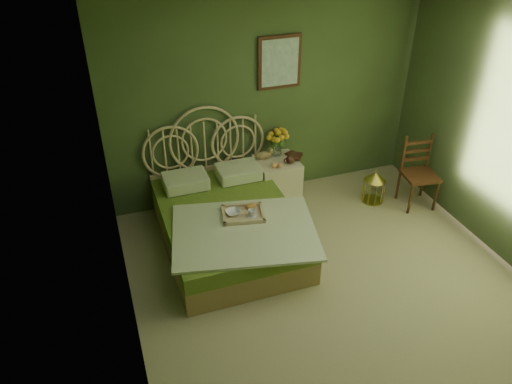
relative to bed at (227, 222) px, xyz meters
name	(u,v)px	position (x,y,z in m)	size (l,w,h in m)	color
floor	(342,301)	(0.82, -1.29, -0.29)	(4.50, 4.50, 0.00)	tan
ceiling	(375,43)	(0.82, -1.29, 2.31)	(4.50, 4.50, 0.00)	silver
wall_back	(266,99)	(0.82, 0.96, 1.01)	(4.00, 4.00, 0.00)	#495F32
wall_left	(122,240)	(-1.18, -1.29, 1.01)	(4.50, 4.50, 0.00)	#495F32
wall_art	(280,62)	(0.97, 0.93, 1.46)	(0.54, 0.04, 0.64)	#3E1E11
bed	(227,222)	(0.00, 0.00, 0.00)	(1.69, 2.14, 1.32)	#9D844E
nightstand	(277,175)	(0.87, 0.70, 0.07)	(0.52, 0.52, 1.00)	beige
chair	(417,168)	(2.52, 0.04, 0.21)	(0.45, 0.45, 0.91)	#3E1E11
birdcage	(374,187)	(2.04, 0.22, -0.08)	(0.28, 0.28, 0.43)	gold
book_lower	(290,157)	(1.05, 0.70, 0.29)	(0.15, 0.20, 0.02)	#381E0F
book_upper	(290,155)	(1.05, 0.70, 0.31)	(0.16, 0.21, 0.02)	#472819
cereal_bowl	(233,212)	(0.02, -0.17, 0.24)	(0.16, 0.16, 0.04)	white
coffee_cup	(252,213)	(0.20, -0.28, 0.26)	(0.09, 0.09, 0.08)	white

